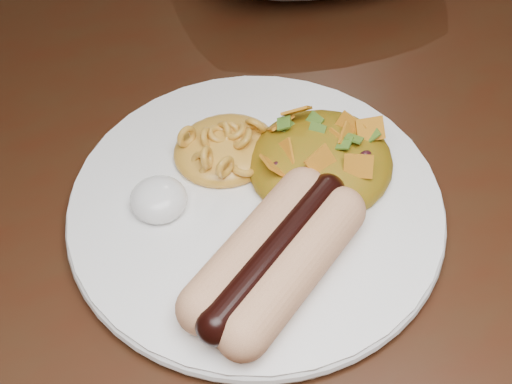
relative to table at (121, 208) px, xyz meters
name	(u,v)px	position (x,y,z in m)	size (l,w,h in m)	color
table	(121,208)	(0.00, 0.00, 0.00)	(1.60, 0.90, 0.75)	black
plate	(256,207)	(0.07, -0.12, 0.10)	(0.26, 0.26, 0.01)	white
hotdog	(275,256)	(0.06, -0.18, 0.12)	(0.12, 0.11, 0.03)	#FFBE92
mac_and_cheese	(225,139)	(0.07, -0.07, 0.12)	(0.08, 0.07, 0.03)	gold
sour_cream	(158,196)	(0.01, -0.10, 0.12)	(0.04, 0.04, 0.02)	white
taco_salad	(322,153)	(0.13, -0.12, 0.12)	(0.11, 0.10, 0.05)	#B44A08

